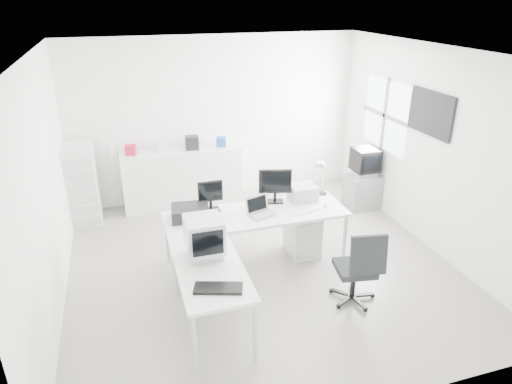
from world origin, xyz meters
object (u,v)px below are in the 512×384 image
object	(u,v)px
office_chair	(355,265)
sideboard	(182,178)
main_desk	(256,238)
tv_cabinet	(362,191)
inkjet_printer	(190,212)
side_desk	(211,297)
drawer_pedestal	(302,233)
laser_printer	(303,192)
crt_monitor	(204,239)
lcd_monitor_small	(210,196)
laptop	(262,209)
lcd_monitor_large	(275,187)
crt_tv	(365,162)
filing_cabinet	(83,184)

from	to	relation	value
office_chair	sideboard	xyz separation A→B (m)	(-1.52, 3.30, 0.01)
main_desk	tv_cabinet	bearing A→B (deg)	26.85
tv_cabinet	main_desk	bearing A→B (deg)	-153.15
inkjet_printer	tv_cabinet	xyz separation A→B (m)	(3.10, 1.04, -0.54)
inkjet_printer	main_desk	bearing A→B (deg)	0.20
side_desk	drawer_pedestal	distance (m)	1.93
main_desk	drawer_pedestal	size ratio (longest dim) A/B	4.00
laser_printer	crt_monitor	size ratio (longest dim) A/B	0.87
lcd_monitor_small	crt_monitor	bearing A→B (deg)	-104.94
laptop	laser_printer	xyz separation A→B (m)	(0.70, 0.32, -0.00)
lcd_monitor_large	crt_monitor	bearing A→B (deg)	-123.04
crt_monitor	crt_tv	bearing A→B (deg)	32.88
lcd_monitor_small	crt_monitor	world-z (taller)	crt_monitor
main_desk	lcd_monitor_small	xyz separation A→B (m)	(-0.55, 0.25, 0.58)
crt_monitor	tv_cabinet	xyz separation A→B (m)	(3.10, 1.99, -0.66)
lcd_monitor_small	laser_printer	bearing A→B (deg)	-1.00
office_chair	crt_tv	distance (m)	2.70
office_chair	tv_cabinet	size ratio (longest dim) A/B	1.64
crt_tv	main_desk	bearing A→B (deg)	-153.15
lcd_monitor_large	laptop	distance (m)	0.48
filing_cabinet	sideboard	bearing A→B (deg)	6.43
side_desk	laptop	world-z (taller)	laptop
laser_printer	office_chair	distance (m)	1.42
filing_cabinet	office_chair	bearing A→B (deg)	-45.11
inkjet_printer	office_chair	world-z (taller)	office_chair
office_chair	filing_cabinet	size ratio (longest dim) A/B	0.76
tv_cabinet	filing_cabinet	xyz separation A→B (m)	(-4.50, 0.83, 0.35)
inkjet_printer	filing_cabinet	world-z (taller)	filing_cabinet
lcd_monitor_small	crt_tv	size ratio (longest dim) A/B	0.82
laser_printer	filing_cabinet	world-z (taller)	filing_cabinet
drawer_pedestal	crt_monitor	distance (m)	1.91
side_desk	crt_monitor	bearing A→B (deg)	90.00
inkjet_printer	filing_cabinet	distance (m)	2.34
office_chair	inkjet_printer	bearing A→B (deg)	153.84
filing_cabinet	crt_monitor	bearing A→B (deg)	-63.69
inkjet_printer	crt_monitor	xyz separation A→B (m)	(0.00, -0.95, 0.13)
crt_tv	sideboard	distance (m)	3.10
crt_monitor	side_desk	bearing A→B (deg)	-89.80
lcd_monitor_small	drawer_pedestal	bearing A→B (deg)	-8.77
lcd_monitor_large	main_desk	bearing A→B (deg)	-130.01
drawer_pedestal	lcd_monitor_large	xyz separation A→B (m)	(-0.35, 0.20, 0.68)
main_desk	tv_cabinet	xyz separation A→B (m)	(2.25, 1.14, -0.08)
lcd_monitor_small	lcd_monitor_large	xyz separation A→B (m)	(0.90, 0.00, 0.03)
tv_cabinet	crt_tv	size ratio (longest dim) A/B	1.19
main_desk	inkjet_printer	xyz separation A→B (m)	(-0.85, 0.10, 0.46)
inkjet_printer	laser_printer	world-z (taller)	laser_printer
main_desk	tv_cabinet	world-z (taller)	main_desk
drawer_pedestal	laser_printer	bearing A→B (deg)	73.61
main_desk	sideboard	bearing A→B (deg)	107.01
drawer_pedestal	laser_printer	distance (m)	0.58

